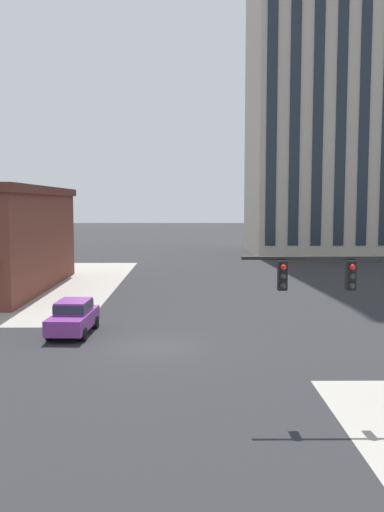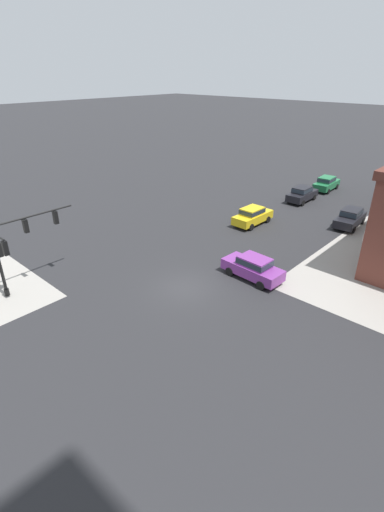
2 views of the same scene
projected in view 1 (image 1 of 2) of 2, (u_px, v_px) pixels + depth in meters
The scene contains 3 objects.
ground_plane at pixel (155, 347), 25.56m from camera, with size 320.00×320.00×0.00m, color #262628.
traffic_signal_main at pixel (380, 302), 17.56m from camera, with size 5.63×2.09×5.52m.
car_main_northbound_far at pixel (73, 316), 28.02m from camera, with size 2.04×4.48×1.68m.
Camera 1 is at (1.47, -25.07, 6.51)m, focal length 39.45 mm.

